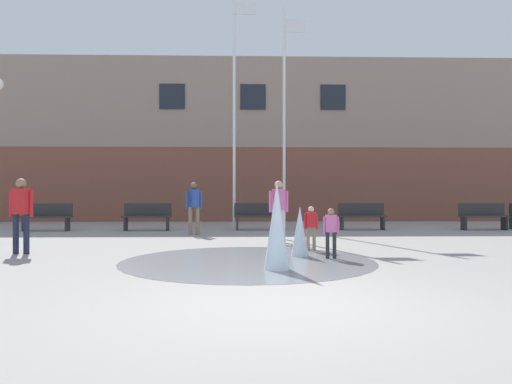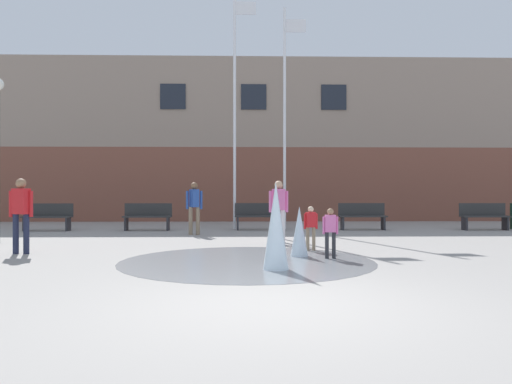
{
  "view_description": "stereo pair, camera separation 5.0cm",
  "coord_description": "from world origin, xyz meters",
  "views": [
    {
      "loc": [
        -0.48,
        -5.75,
        1.33
      ],
      "look_at": [
        -0.11,
        7.35,
        1.3
      ],
      "focal_mm": 35.0,
      "sensor_mm": 36.0,
      "label": 1
    },
    {
      "loc": [
        -0.43,
        -5.75,
        1.33
      ],
      "look_at": [
        -0.11,
        7.35,
        1.3
      ],
      "focal_mm": 35.0,
      "sensor_mm": 36.0,
      "label": 2
    }
  ],
  "objects": [
    {
      "name": "park_bench_near_trashcan",
      "position": [
        7.75,
        11.01,
        0.48
      ],
      "size": [
        1.6,
        0.44,
        0.91
      ],
      "color": "#28282D",
      "rests_on": "ground"
    },
    {
      "name": "park_bench_left_of_flagpoles",
      "position": [
        -3.68,
        11.13,
        0.48
      ],
      "size": [
        1.6,
        0.44,
        0.91
      ],
      "color": "#28282D",
      "rests_on": "ground"
    },
    {
      "name": "library_building",
      "position": [
        0.0,
        18.93,
        3.6
      ],
      "size": [
        36.0,
        6.05,
        7.2
      ],
      "color": "brown",
      "rests_on": "ground"
    },
    {
      "name": "adult_watching",
      "position": [
        -1.93,
        9.39,
        0.93
      ],
      "size": [
        0.5,
        0.39,
        1.59
      ],
      "rotation": [
        0.0,
        0.0,
        -1.11
      ],
      "color": "#89755B",
      "rests_on": "ground"
    },
    {
      "name": "park_bench_under_left_flagpole",
      "position": [
        0.06,
        11.26,
        0.48
      ],
      "size": [
        1.6,
        0.44,
        0.91
      ],
      "color": "#28282D",
      "rests_on": "ground"
    },
    {
      "name": "child_running",
      "position": [
        1.06,
        5.28,
        0.58
      ],
      "size": [
        0.31,
        0.18,
        0.99
      ],
      "rotation": [
        0.0,
        0.0,
        0.29
      ],
      "color": "#89755B",
      "rests_on": "ground"
    },
    {
      "name": "flagpole_left",
      "position": [
        -0.72,
        11.67,
        4.42
      ],
      "size": [
        0.8,
        0.1,
        8.35
      ],
      "color": "silver",
      "rests_on": "ground"
    },
    {
      "name": "park_bench_center",
      "position": [
        3.62,
        11.18,
        0.48
      ],
      "size": [
        1.6,
        0.44,
        0.91
      ],
      "color": "#28282D",
      "rests_on": "ground"
    },
    {
      "name": "adult_in_red",
      "position": [
        0.46,
        7.05,
        0.93
      ],
      "size": [
        0.5,
        0.39,
        1.59
      ],
      "rotation": [
        0.0,
        0.0,
        2.07
      ],
      "color": "silver",
      "rests_on": "ground"
    },
    {
      "name": "park_bench_far_left",
      "position": [
        -6.97,
        11.03,
        0.48
      ],
      "size": [
        1.6,
        0.44,
        0.91
      ],
      "color": "#28282D",
      "rests_on": "ground"
    },
    {
      "name": "child_in_fountain",
      "position": [
        1.26,
        3.96,
        0.58
      ],
      "size": [
        0.31,
        0.14,
        0.99
      ],
      "rotation": [
        0.0,
        0.0,
        -0.08
      ],
      "color": "#28282D",
      "rests_on": "ground"
    },
    {
      "name": "adult_near_bench",
      "position": [
        -5.13,
        4.86,
        0.93
      ],
      "size": [
        0.5,
        0.31,
        1.59
      ],
      "rotation": [
        0.0,
        0.0,
        2.78
      ],
      "color": "#1E233D",
      "rests_on": "ground"
    },
    {
      "name": "splash_fountain",
      "position": [
        0.09,
        3.31,
        0.47
      ],
      "size": [
        4.79,
        4.79,
        1.49
      ],
      "color": "gray",
      "rests_on": "ground"
    },
    {
      "name": "ground_plane",
      "position": [
        0.0,
        0.0,
        0.0
      ],
      "size": [
        100.0,
        100.0,
        0.0
      ],
      "primitive_type": "plane",
      "color": "gray"
    },
    {
      "name": "flagpole_right",
      "position": [
        1.03,
        11.67,
        4.12
      ],
      "size": [
        0.8,
        0.1,
        7.75
      ],
      "color": "silver",
      "rests_on": "ground"
    }
  ]
}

